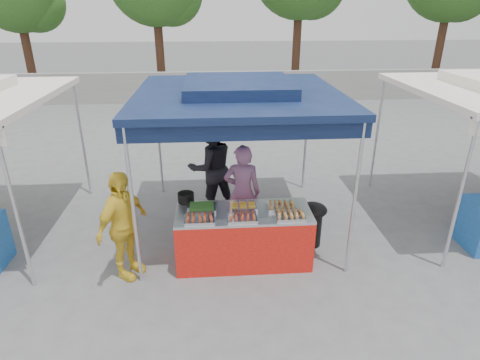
{
  "coord_description": "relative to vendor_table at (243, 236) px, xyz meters",
  "views": [
    {
      "loc": [
        -0.43,
        -5.29,
        3.65
      ],
      "look_at": [
        0.0,
        0.6,
        1.05
      ],
      "focal_mm": 30.0,
      "sensor_mm": 36.0,
      "label": 1
    }
  ],
  "objects": [
    {
      "name": "ground_plane",
      "position": [
        0.0,
        0.1,
        -0.43
      ],
      "size": [
        80.0,
        80.0,
        0.0
      ],
      "primitive_type": "plane",
      "color": "#5E5E61"
    },
    {
      "name": "back_wall",
      "position": [
        0.0,
        11.1,
        0.17
      ],
      "size": [
        40.0,
        0.25,
        1.2
      ],
      "primitive_type": "cube",
      "color": "gray",
      "rests_on": "ground_plane"
    },
    {
      "name": "main_canopy",
      "position": [
        0.0,
        1.07,
        1.94
      ],
      "size": [
        3.2,
        3.2,
        2.57
      ],
      "color": "silver",
      "rests_on": "ground_plane"
    },
    {
      "name": "vendor_table",
      "position": [
        0.0,
        0.0,
        0.0
      ],
      "size": [
        2.0,
        0.8,
        0.85
      ],
      "color": "red",
      "rests_on": "ground_plane"
    },
    {
      "name": "food_tray_fl",
      "position": [
        -0.64,
        -0.24,
        0.46
      ],
      "size": [
        0.42,
        0.3,
        0.07
      ],
      "color": "silver",
      "rests_on": "vendor_table"
    },
    {
      "name": "food_tray_fm",
      "position": [
        -0.04,
        -0.24,
        0.46
      ],
      "size": [
        0.42,
        0.3,
        0.07
      ],
      "color": "silver",
      "rests_on": "vendor_table"
    },
    {
      "name": "food_tray_fr",
      "position": [
        0.65,
        -0.24,
        0.46
      ],
      "size": [
        0.42,
        0.3,
        0.07
      ],
      "color": "silver",
      "rests_on": "vendor_table"
    },
    {
      "name": "food_tray_bl",
      "position": [
        -0.61,
        0.11,
        0.46
      ],
      "size": [
        0.42,
        0.3,
        0.07
      ],
      "color": "silver",
      "rests_on": "vendor_table"
    },
    {
      "name": "food_tray_bm",
      "position": [
        0.0,
        0.11,
        0.46
      ],
      "size": [
        0.42,
        0.3,
        0.07
      ],
      "color": "silver",
      "rests_on": "vendor_table"
    },
    {
      "name": "food_tray_br",
      "position": [
        0.57,
        0.06,
        0.46
      ],
      "size": [
        0.42,
        0.3,
        0.07
      ],
      "color": "silver",
      "rests_on": "vendor_table"
    },
    {
      "name": "cooking_pot",
      "position": [
        -0.86,
        0.38,
        0.5
      ],
      "size": [
        0.25,
        0.25,
        0.15
      ],
      "primitive_type": "cylinder",
      "color": "black",
      "rests_on": "vendor_table"
    },
    {
      "name": "skewer_cup",
      "position": [
        -0.19,
        -0.24,
        0.48
      ],
      "size": [
        0.09,
        0.09,
        0.11
      ],
      "primitive_type": "cylinder",
      "color": "silver",
      "rests_on": "vendor_table"
    },
    {
      "name": "wok_burner",
      "position": [
        1.15,
        0.36,
        0.02
      ],
      "size": [
        0.44,
        0.44,
        0.75
      ],
      "rotation": [
        0.0,
        0.0,
        -0.02
      ],
      "color": "black",
      "rests_on": "ground_plane"
    },
    {
      "name": "crate_left",
      "position": [
        -0.32,
        0.55,
        -0.29
      ],
      "size": [
        0.44,
        0.31,
        0.26
      ],
      "primitive_type": "cube",
      "color": "#153BAA",
      "rests_on": "ground_plane"
    },
    {
      "name": "crate_right",
      "position": [
        0.2,
        0.63,
        -0.29
      ],
      "size": [
        0.44,
        0.31,
        0.26
      ],
      "primitive_type": "cube",
      "color": "#153BAA",
      "rests_on": "ground_plane"
    },
    {
      "name": "crate_stacked",
      "position": [
        0.2,
        0.63,
        -0.03
      ],
      "size": [
        0.42,
        0.29,
        0.25
      ],
      "primitive_type": "cube",
      "color": "#153BAA",
      "rests_on": "crate_right"
    },
    {
      "name": "vendor_woman",
      "position": [
        0.04,
        0.7,
        0.4
      ],
      "size": [
        0.64,
        0.45,
        1.65
      ],
      "primitive_type": "imported",
      "rotation": [
        0.0,
        0.0,
        3.04
      ],
      "color": "#905C86",
      "rests_on": "ground_plane"
    },
    {
      "name": "helper_man",
      "position": [
        -0.46,
        1.64,
        0.48
      ],
      "size": [
        1.06,
        0.94,
        1.81
      ],
      "primitive_type": "imported",
      "rotation": [
        0.0,
        0.0,
        3.48
      ],
      "color": "black",
      "rests_on": "ground_plane"
    },
    {
      "name": "customer_person",
      "position": [
        -1.71,
        -0.24,
        0.39
      ],
      "size": [
        0.82,
        1.02,
        1.62
      ],
      "primitive_type": "imported",
      "rotation": [
        0.0,
        0.0,
        1.05
      ],
      "color": "yellow",
      "rests_on": "ground_plane"
    }
  ]
}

